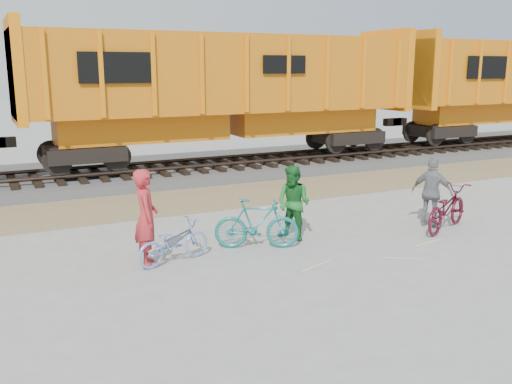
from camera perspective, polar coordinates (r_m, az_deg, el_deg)
ground at (r=12.32m, az=8.11°, el=-5.50°), size 120.00×120.00×0.00m
gravel_strip at (r=16.98m, az=-2.31°, el=-0.37°), size 120.00×3.00×0.02m
ballast_bed at (r=20.14m, az=-6.34°, el=2.00°), size 120.00×4.00×0.30m
track at (r=20.08m, az=-6.36°, el=2.90°), size 120.00×2.60×0.24m
hopper_car_center at (r=20.32m, az=-2.87°, el=10.26°), size 14.00×3.13×4.65m
bicycle_blue at (r=11.27m, az=-8.23°, el=-4.98°), size 1.69×0.97×0.84m
bicycle_teal at (r=12.00m, az=0.08°, el=-3.19°), size 1.83×1.22×1.07m
bicycle_maroon at (r=14.08m, az=18.51°, el=-1.53°), size 2.12×1.46×1.05m
person_solo at (r=11.08m, az=-10.94°, el=-2.54°), size 0.57×0.76×1.89m
person_man at (r=12.55m, az=3.78°, el=-1.13°), size 0.95×1.01×1.66m
person_woman at (r=14.22m, az=17.19°, el=-0.03°), size 0.86×1.05×1.67m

